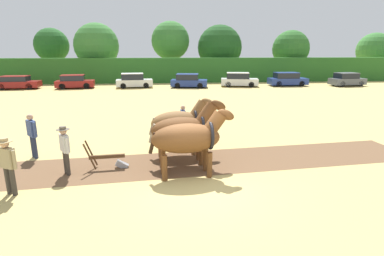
{
  "coord_description": "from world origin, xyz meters",
  "views": [
    {
      "loc": [
        -1.01,
        -8.5,
        4.12
      ],
      "look_at": [
        0.08,
        3.0,
        1.1
      ],
      "focal_mm": 28.0,
      "sensor_mm": 36.0,
      "label": 1
    }
  ],
  "objects_px": {
    "tree_left": "(52,45)",
    "tree_center_right": "(220,48)",
    "tree_center": "(170,41)",
    "plow": "(111,160)",
    "tree_far_right": "(374,50)",
    "farmer_onlooker_left": "(7,162)",
    "parked_car_center_left": "(75,82)",
    "parked_car_center_right": "(189,81)",
    "farmer_at_plow": "(65,147)",
    "parked_car_end_right": "(347,80)",
    "draft_horse_lead_right": "(184,129)",
    "tree_right": "(291,49)",
    "parked_car_right": "(239,80)",
    "draft_horse_trail_left": "(180,123)",
    "farmer_onlooker_right": "(32,132)",
    "parked_car_center": "(134,81)",
    "parked_car_left": "(17,83)",
    "draft_horse_lead_left": "(189,138)",
    "tree_center_left": "(97,46)",
    "parked_car_far_right": "(287,79)",
    "farmer_beside_team": "(183,120)"
  },
  "relations": [
    {
      "from": "draft_horse_lead_left",
      "to": "parked_car_center_left",
      "type": "xyz_separation_m",
      "value": [
        -10.55,
        24.78,
        -0.6
      ]
    },
    {
      "from": "farmer_at_plow",
      "to": "farmer_onlooker_right",
      "type": "xyz_separation_m",
      "value": [
        -1.76,
        1.78,
        0.05
      ]
    },
    {
      "from": "tree_left",
      "to": "parked_car_center",
      "type": "distance_m",
      "value": 17.14
    },
    {
      "from": "parked_car_far_right",
      "to": "parked_car_end_right",
      "type": "bearing_deg",
      "value": -6.82
    },
    {
      "from": "draft_horse_lead_left",
      "to": "farmer_beside_team",
      "type": "height_order",
      "value": "draft_horse_lead_left"
    },
    {
      "from": "tree_left",
      "to": "farmer_onlooker_right",
      "type": "xyz_separation_m",
      "value": [
        10.53,
        -33.85,
        -3.71
      ]
    },
    {
      "from": "parked_car_end_right",
      "to": "plow",
      "type": "bearing_deg",
      "value": -142.9
    },
    {
      "from": "parked_car_center_right",
      "to": "tree_far_right",
      "type": "bearing_deg",
      "value": 29.62
    },
    {
      "from": "tree_far_right",
      "to": "parked_car_center_right",
      "type": "xyz_separation_m",
      "value": [
        -29.92,
        -11.34,
        -3.36
      ]
    },
    {
      "from": "parked_car_left",
      "to": "parked_car_end_right",
      "type": "distance_m",
      "value": 37.24
    },
    {
      "from": "tree_right",
      "to": "parked_car_end_right",
      "type": "bearing_deg",
      "value": -70.38
    },
    {
      "from": "tree_left",
      "to": "tree_center",
      "type": "height_order",
      "value": "tree_center"
    },
    {
      "from": "tree_center_left",
      "to": "draft_horse_trail_left",
      "type": "relative_size",
      "value": 2.8
    },
    {
      "from": "parked_car_center_left",
      "to": "parked_car_end_right",
      "type": "relative_size",
      "value": 1.0
    },
    {
      "from": "tree_left",
      "to": "farmer_onlooker_right",
      "type": "height_order",
      "value": "tree_left"
    },
    {
      "from": "parked_car_center_left",
      "to": "parked_car_end_right",
      "type": "xyz_separation_m",
      "value": [
        31.19,
        -0.69,
        0.02
      ]
    },
    {
      "from": "draft_horse_trail_left",
      "to": "farmer_beside_team",
      "type": "bearing_deg",
      "value": 77.51
    },
    {
      "from": "tree_left",
      "to": "draft_horse_lead_left",
      "type": "relative_size",
      "value": 2.44
    },
    {
      "from": "tree_center_right",
      "to": "draft_horse_trail_left",
      "type": "bearing_deg",
      "value": -103.16
    },
    {
      "from": "tree_left",
      "to": "draft_horse_trail_left",
      "type": "height_order",
      "value": "tree_left"
    },
    {
      "from": "tree_center_right",
      "to": "parked_car_end_right",
      "type": "xyz_separation_m",
      "value": [
        13.32,
        -10.3,
        -3.7
      ]
    },
    {
      "from": "tree_left",
      "to": "draft_horse_lead_right",
      "type": "relative_size",
      "value": 2.45
    },
    {
      "from": "tree_left",
      "to": "tree_center_right",
      "type": "height_order",
      "value": "tree_center_right"
    },
    {
      "from": "draft_horse_trail_left",
      "to": "farmer_onlooker_right",
      "type": "height_order",
      "value": "draft_horse_trail_left"
    },
    {
      "from": "farmer_onlooker_right",
      "to": "parked_car_far_right",
      "type": "xyz_separation_m",
      "value": [
        19.61,
        22.59,
        -0.28
      ]
    },
    {
      "from": "tree_center_right",
      "to": "farmer_onlooker_left",
      "type": "xyz_separation_m",
      "value": [
        -12.63,
        -35.29,
        -3.42
      ]
    },
    {
      "from": "draft_horse_lead_left",
      "to": "farmer_onlooker_left",
      "type": "bearing_deg",
      "value": -175.33
    },
    {
      "from": "parked_car_center",
      "to": "parked_car_right",
      "type": "height_order",
      "value": "parked_car_center"
    },
    {
      "from": "tree_center",
      "to": "plow",
      "type": "height_order",
      "value": "tree_center"
    },
    {
      "from": "tree_center_left",
      "to": "parked_car_far_right",
      "type": "height_order",
      "value": "tree_center_left"
    },
    {
      "from": "farmer_at_plow",
      "to": "parked_car_center_right",
      "type": "relative_size",
      "value": 0.4
    },
    {
      "from": "parked_car_center_left",
      "to": "parked_car_end_right",
      "type": "bearing_deg",
      "value": -8.57
    },
    {
      "from": "parked_car_left",
      "to": "parked_car_center",
      "type": "xyz_separation_m",
      "value": [
        12.47,
        0.09,
        0.06
      ]
    },
    {
      "from": "tree_far_right",
      "to": "farmer_onlooker_left",
      "type": "bearing_deg",
      "value": -135.48
    },
    {
      "from": "farmer_onlooker_left",
      "to": "parked_car_center_left",
      "type": "height_order",
      "value": "farmer_onlooker_left"
    },
    {
      "from": "draft_horse_lead_right",
      "to": "draft_horse_trail_left",
      "type": "height_order",
      "value": "draft_horse_lead_right"
    },
    {
      "from": "tree_left",
      "to": "parked_car_center_right",
      "type": "bearing_deg",
      "value": -32.47
    },
    {
      "from": "parked_car_right",
      "to": "parked_car_end_right",
      "type": "height_order",
      "value": "parked_car_right"
    },
    {
      "from": "tree_center_left",
      "to": "tree_right",
      "type": "distance_m",
      "value": 27.1
    },
    {
      "from": "tree_right",
      "to": "parked_car_center_right",
      "type": "height_order",
      "value": "tree_right"
    },
    {
      "from": "parked_car_left",
      "to": "parked_car_far_right",
      "type": "distance_m",
      "value": 30.29
    },
    {
      "from": "parked_car_center_left",
      "to": "parked_car_end_right",
      "type": "height_order",
      "value": "parked_car_end_right"
    },
    {
      "from": "tree_center",
      "to": "farmer_onlooker_right",
      "type": "height_order",
      "value": "tree_center"
    },
    {
      "from": "tree_left",
      "to": "farmer_at_plow",
      "type": "height_order",
      "value": "tree_left"
    },
    {
      "from": "tree_left",
      "to": "tree_center_right",
      "type": "xyz_separation_m",
      "value": [
        23.76,
        -1.73,
        -0.31
      ]
    },
    {
      "from": "tree_right",
      "to": "parked_car_right",
      "type": "relative_size",
      "value": 1.54
    },
    {
      "from": "tree_left",
      "to": "parked_car_center_left",
      "type": "height_order",
      "value": "tree_left"
    },
    {
      "from": "farmer_onlooker_right",
      "to": "parked_car_center",
      "type": "distance_m",
      "value": 22.69
    },
    {
      "from": "tree_far_right",
      "to": "tree_left",
      "type": "bearing_deg",
      "value": 179.53
    },
    {
      "from": "parked_car_center",
      "to": "parked_car_center_right",
      "type": "xyz_separation_m",
      "value": [
        6.14,
        -0.51,
        -0.03
      ]
    }
  ]
}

